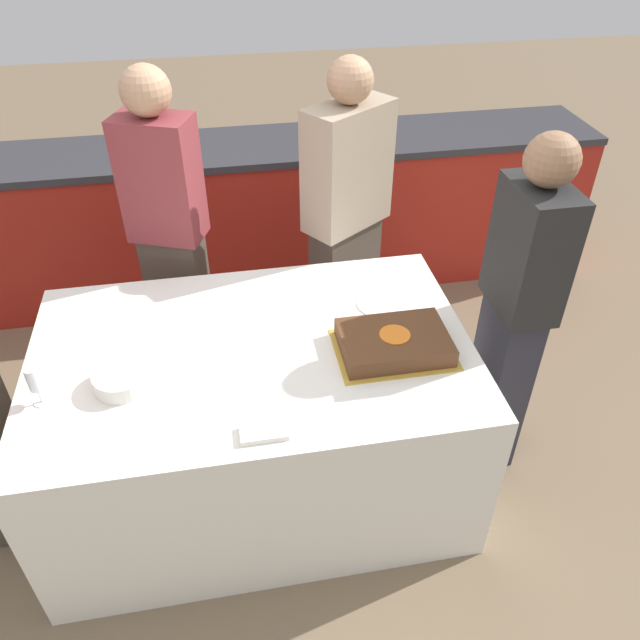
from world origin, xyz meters
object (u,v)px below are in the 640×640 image
object	(u,v)px
wine_glass	(34,380)
person_standing_back	(170,237)
cake	(394,343)
plate_stack	(121,379)
person_seated_right	(515,312)
person_cutting_cake	(346,225)

from	to	relation	value
wine_glass	person_standing_back	world-z (taller)	person_standing_back
cake	person_standing_back	xyz separation A→B (m)	(-0.83, 0.86, 0.05)
plate_stack	person_seated_right	distance (m)	1.53
plate_stack	person_cutting_cake	distance (m)	1.33
wine_glass	person_cutting_cake	size ratio (longest dim) A/B	0.10
person_cutting_cake	person_seated_right	world-z (taller)	person_cutting_cake
person_seated_right	person_standing_back	xyz separation A→B (m)	(-1.36, 0.76, 0.05)
person_cutting_cake	cake	bearing A→B (deg)	55.21
wine_glass	person_seated_right	distance (m)	1.80
person_cutting_cake	person_standing_back	distance (m)	0.83
cake	person_seated_right	world-z (taller)	person_seated_right
plate_stack	person_cutting_cake	world-z (taller)	person_cutting_cake
wine_glass	person_seated_right	xyz separation A→B (m)	(1.79, 0.16, -0.07)
cake	wine_glass	world-z (taller)	wine_glass
plate_stack	person_standing_back	xyz separation A→B (m)	(0.17, 0.88, 0.05)
cake	wine_glass	xyz separation A→B (m)	(-1.26, -0.05, 0.07)
cake	plate_stack	bearing A→B (deg)	-178.90
wine_glass	person_cutting_cake	bearing A→B (deg)	36.04
person_seated_right	person_standing_back	world-z (taller)	person_standing_back
wine_glass	person_seated_right	size ratio (longest dim) A/B	0.10
person_seated_right	person_cutting_cake	bearing A→B (deg)	-145.01
plate_stack	person_standing_back	bearing A→B (deg)	79.32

